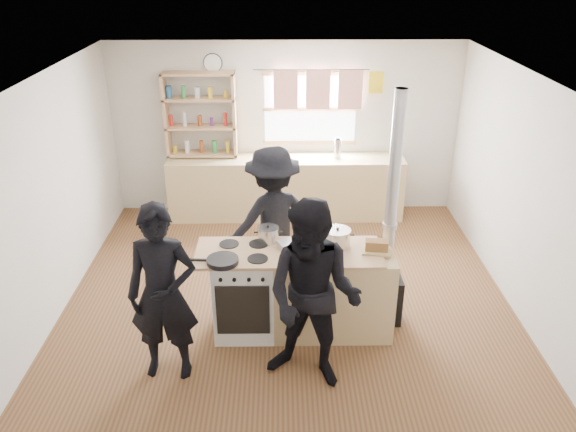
# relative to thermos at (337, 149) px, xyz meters

# --- Properties ---
(ground) EXTENTS (5.00, 5.00, 0.01)m
(ground) POSITION_rel_thermos_xyz_m (-0.74, -2.22, -1.05)
(ground) COLOR brown
(ground) RESTS_ON ground
(back_counter) EXTENTS (3.40, 0.55, 0.90)m
(back_counter) POSITION_rel_thermos_xyz_m (-0.74, 0.00, -0.59)
(back_counter) COLOR tan
(back_counter) RESTS_ON ground
(shelving_unit) EXTENTS (1.00, 0.28, 1.20)m
(shelving_unit) POSITION_rel_thermos_xyz_m (-1.94, 0.12, 0.47)
(shelving_unit) COLOR tan
(shelving_unit) RESTS_ON back_counter
(thermos) EXTENTS (0.10, 0.10, 0.29)m
(thermos) POSITION_rel_thermos_xyz_m (0.00, 0.00, 0.00)
(thermos) COLOR silver
(thermos) RESTS_ON back_counter
(cooking_island) EXTENTS (1.97, 0.64, 0.93)m
(cooking_island) POSITION_rel_thermos_xyz_m (-0.59, -2.77, -0.58)
(cooking_island) COLOR white
(cooking_island) RESTS_ON ground
(skillet_greens) EXTENTS (0.33, 0.33, 0.05)m
(skillet_greens) POSITION_rel_thermos_xyz_m (-1.37, -2.99, -0.09)
(skillet_greens) COLOR black
(skillet_greens) RESTS_ON cooking_island
(roast_tray) EXTENTS (0.40, 0.37, 0.07)m
(roast_tray) POSITION_rel_thermos_xyz_m (-0.66, -2.73, -0.07)
(roast_tray) COLOR silver
(roast_tray) RESTS_ON cooking_island
(stockpot_stove) EXTENTS (0.22, 0.22, 0.18)m
(stockpot_stove) POSITION_rel_thermos_xyz_m (-0.94, -2.55, -0.04)
(stockpot_stove) COLOR silver
(stockpot_stove) RESTS_ON cooking_island
(stockpot_counter) EXTENTS (0.27, 0.27, 0.20)m
(stockpot_counter) POSITION_rel_thermos_xyz_m (-0.25, -2.66, -0.02)
(stockpot_counter) COLOR silver
(stockpot_counter) RESTS_ON cooking_island
(bread_board) EXTENTS (0.31, 0.24, 0.12)m
(bread_board) POSITION_rel_thermos_xyz_m (0.13, -2.78, -0.06)
(bread_board) COLOR tan
(bread_board) RESTS_ON cooking_island
(flue_heater) EXTENTS (0.35, 0.35, 2.50)m
(flue_heater) POSITION_rel_thermos_xyz_m (0.28, -2.60, -0.40)
(flue_heater) COLOR black
(flue_heater) RESTS_ON ground
(person_near_left) EXTENTS (0.64, 0.43, 1.72)m
(person_near_left) POSITION_rel_thermos_xyz_m (-1.86, -3.41, -0.18)
(person_near_left) COLOR black
(person_near_left) RESTS_ON ground
(person_near_right) EXTENTS (1.06, 0.95, 1.80)m
(person_near_right) POSITION_rel_thermos_xyz_m (-0.53, -3.53, -0.14)
(person_near_right) COLOR black
(person_near_right) RESTS_ON ground
(person_far) EXTENTS (1.26, 1.02, 1.71)m
(person_far) POSITION_rel_thermos_xyz_m (-0.90, -1.90, -0.19)
(person_far) COLOR black
(person_far) RESTS_ON ground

